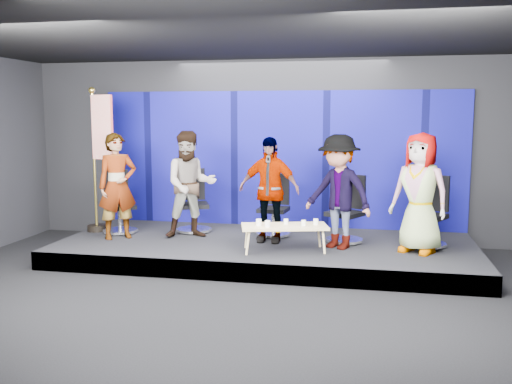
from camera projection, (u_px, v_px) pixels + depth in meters
ground at (231, 305)px, 7.37m from camera, size 10.00×10.00×0.00m
room_walls at (230, 116)px, 7.04m from camera, size 10.02×8.02×3.51m
riser at (266, 250)px, 9.78m from camera, size 7.00×3.00×0.30m
backdrop at (280, 159)px, 10.99m from camera, size 7.00×0.08×2.60m
chair_a at (119, 212)px, 10.44m from camera, size 0.90×0.90×1.13m
panelist_a at (117, 186)px, 9.88m from camera, size 0.80×0.76×1.84m
chair_b at (193, 211)px, 10.53m from camera, size 0.86×0.86×1.16m
panelist_b at (190, 185)px, 9.95m from camera, size 1.12×1.01×1.87m
chair_c at (274, 215)px, 10.19m from camera, size 0.68×0.68×1.10m
panelist_c at (269, 190)px, 9.63m from camera, size 1.08×0.54×1.78m
chair_d at (346, 220)px, 9.67m from camera, size 0.87×0.87×1.14m
panelist_d at (339, 192)px, 9.14m from camera, size 1.37×1.17×1.84m
chair_e at (429, 223)px, 9.36m from camera, size 0.89×0.89×1.16m
panelist_e at (420, 193)px, 8.87m from camera, size 1.09×0.96×1.88m
coffee_table at (284, 227)px, 9.01m from camera, size 1.45×0.90×0.42m
mug_a at (259, 222)px, 8.97m from camera, size 0.09×0.09×0.10m
mug_b at (268, 224)px, 8.86m from camera, size 0.09×0.09×0.10m
mug_c at (286, 222)px, 9.08m from camera, size 0.07×0.07×0.09m
mug_d at (304, 223)px, 8.96m from camera, size 0.07×0.07×0.09m
mug_e at (316, 222)px, 9.05m from camera, size 0.08×0.08×0.09m
flag_stand at (100, 156)px, 10.38m from camera, size 0.60×0.35×2.65m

